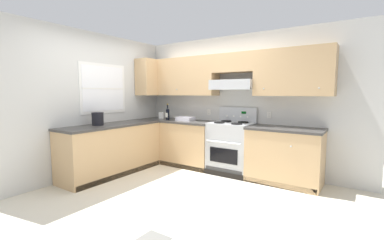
# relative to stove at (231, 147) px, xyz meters

# --- Properties ---
(ground_plane) EXTENTS (7.04, 7.04, 0.00)m
(ground_plane) POSITION_rel_stove_xyz_m (-0.52, -1.25, -0.48)
(ground_plane) COLOR beige
(floor_accent_tile) EXTENTS (0.30, 0.30, 0.01)m
(floor_accent_tile) POSITION_rel_stove_xyz_m (0.33, -2.48, -0.48)
(floor_accent_tile) COLOR slate
(floor_accent_tile) RESTS_ON ground_plane
(wall_back) EXTENTS (4.68, 0.57, 2.55)m
(wall_back) POSITION_rel_stove_xyz_m (-0.11, 0.27, 1.00)
(wall_back) COLOR silver
(wall_back) RESTS_ON ground_plane
(wall_left) EXTENTS (0.47, 4.00, 2.55)m
(wall_left) POSITION_rel_stove_xyz_m (-2.11, -1.03, 0.87)
(wall_left) COLOR silver
(wall_left) RESTS_ON ground_plane
(counter_back_run) EXTENTS (3.60, 0.65, 0.91)m
(counter_back_run) POSITION_rel_stove_xyz_m (-0.33, -0.01, -0.03)
(counter_back_run) COLOR tan
(counter_back_run) RESTS_ON ground_plane
(counter_left_run) EXTENTS (0.63, 1.91, 0.91)m
(counter_left_run) POSITION_rel_stove_xyz_m (-1.76, -1.26, -0.03)
(counter_left_run) COLOR tan
(counter_left_run) RESTS_ON ground_plane
(stove) EXTENTS (0.76, 0.62, 1.20)m
(stove) POSITION_rel_stove_xyz_m (0.00, 0.00, 0.00)
(stove) COLOR #B7BABC
(stove) RESTS_ON ground_plane
(wine_bottle) EXTENTS (0.07, 0.07, 0.34)m
(wine_bottle) POSITION_rel_stove_xyz_m (-1.41, -0.10, 0.57)
(wine_bottle) COLOR black
(wine_bottle) RESTS_ON counter_back_run
(bowl) EXTENTS (0.35, 0.23, 0.08)m
(bowl) POSITION_rel_stove_xyz_m (-1.01, -0.02, 0.46)
(bowl) COLOR silver
(bowl) RESTS_ON counter_back_run
(bucket) EXTENTS (0.21, 0.21, 0.23)m
(bucket) POSITION_rel_stove_xyz_m (-1.83, -1.49, 0.55)
(bucket) COLOR black
(bucket) RESTS_ON counter_left_run
(paper_towel_roll) EXTENTS (0.13, 0.13, 0.14)m
(paper_towel_roll) POSITION_rel_stove_xyz_m (-1.74, 0.09, 0.50)
(paper_towel_roll) COLOR white
(paper_towel_roll) RESTS_ON counter_back_run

